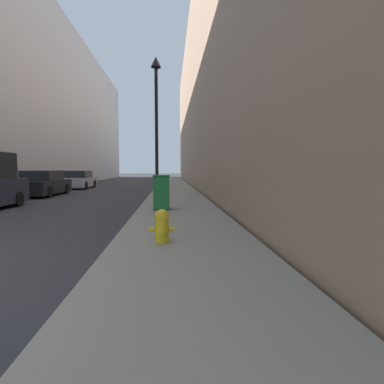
{
  "coord_description": "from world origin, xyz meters",
  "views": [
    {
      "loc": [
        5.03,
        -3.66,
        1.62
      ],
      "look_at": [
        6.61,
        18.29,
        -0.1
      ],
      "focal_mm": 28.0,
      "sensor_mm": 36.0,
      "label": 1
    }
  ],
  "objects_px": {
    "trash_bin": "(162,192)",
    "parked_sedan_near": "(43,184)",
    "fire_hydrant": "(162,225)",
    "parked_sedan_far": "(79,180)",
    "lamppost": "(156,109)"
  },
  "relations": [
    {
      "from": "fire_hydrant",
      "to": "trash_bin",
      "type": "bearing_deg",
      "value": 91.76
    },
    {
      "from": "trash_bin",
      "to": "parked_sedan_near",
      "type": "bearing_deg",
      "value": 134.36
    },
    {
      "from": "fire_hydrant",
      "to": "parked_sedan_near",
      "type": "relative_size",
      "value": 0.15
    },
    {
      "from": "fire_hydrant",
      "to": "parked_sedan_far",
      "type": "height_order",
      "value": "parked_sedan_far"
    },
    {
      "from": "trash_bin",
      "to": "parked_sedan_near",
      "type": "relative_size",
      "value": 0.27
    },
    {
      "from": "lamppost",
      "to": "parked_sedan_near",
      "type": "relative_size",
      "value": 1.5
    },
    {
      "from": "parked_sedan_far",
      "to": "trash_bin",
      "type": "bearing_deg",
      "value": -63.11
    },
    {
      "from": "fire_hydrant",
      "to": "parked_sedan_far",
      "type": "xyz_separation_m",
      "value": [
        -7.32,
        19.1,
        0.2
      ]
    },
    {
      "from": "fire_hydrant",
      "to": "parked_sedan_far",
      "type": "relative_size",
      "value": 0.16
    },
    {
      "from": "parked_sedan_near",
      "to": "trash_bin",
      "type": "bearing_deg",
      "value": -45.64
    },
    {
      "from": "trash_bin",
      "to": "lamppost",
      "type": "xyz_separation_m",
      "value": [
        -0.34,
        4.01,
        3.76
      ]
    },
    {
      "from": "trash_bin",
      "to": "parked_sedan_near",
      "type": "distance_m",
      "value": 10.41
    },
    {
      "from": "lamppost",
      "to": "parked_sedan_near",
      "type": "bearing_deg",
      "value": 153.67
    },
    {
      "from": "fire_hydrant",
      "to": "parked_sedan_far",
      "type": "bearing_deg",
      "value": 110.96
    },
    {
      "from": "fire_hydrant",
      "to": "parked_sedan_near",
      "type": "xyz_separation_m",
      "value": [
        -7.43,
        12.42,
        0.22
      ]
    }
  ]
}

